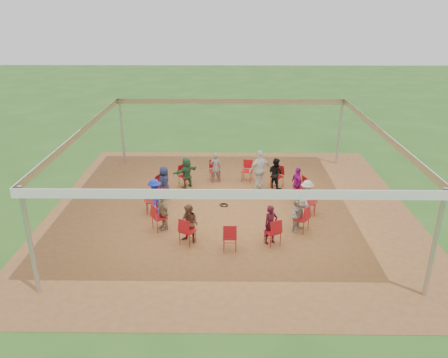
{
  "coord_description": "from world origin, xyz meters",
  "views": [
    {
      "loc": [
        -0.07,
        -14.39,
        6.99
      ],
      "look_at": [
        -0.24,
        0.3,
        1.07
      ],
      "focal_mm": 35.0,
      "sensor_mm": 36.0,
      "label": 1
    }
  ],
  "objects_px": {
    "chair_6": "(162,187)",
    "chair_10": "(230,237)",
    "person_seated_1": "(297,183)",
    "standing_person": "(260,170)",
    "person_seated_9": "(271,225)",
    "person_seated_8": "(190,224)",
    "chair_5": "(185,176)",
    "chair_4": "(215,171)",
    "person_seated_4": "(187,173)",
    "chair_12": "(301,219)",
    "chair_11": "(273,232)",
    "person_seated_7": "(163,211)",
    "person_seated_6": "(155,196)",
    "person_seated_10": "(298,213)",
    "chair_1": "(300,188)",
    "person_seated_2": "(275,173)",
    "person_seated_0": "(307,197)",
    "chair_2": "(277,177)",
    "person_seated_5": "(165,182)",
    "laptop": "(302,198)",
    "chair_0": "(310,203)",
    "chair_7": "(152,201)",
    "chair_3": "(247,171)",
    "cable_coil": "(224,205)",
    "chair_9": "(188,231)",
    "chair_8": "(160,217)",
    "person_seated_3": "(215,168)"
  },
  "relations": [
    {
      "from": "chair_12",
      "to": "person_seated_9",
      "type": "bearing_deg",
      "value": 161.12
    },
    {
      "from": "person_seated_3",
      "to": "cable_coil",
      "type": "distance_m",
      "value": 2.46
    },
    {
      "from": "person_seated_8",
      "to": "chair_5",
      "type": "bearing_deg",
      "value": 125.47
    },
    {
      "from": "chair_1",
      "to": "person_seated_9",
      "type": "height_order",
      "value": "person_seated_9"
    },
    {
      "from": "person_seated_5",
      "to": "standing_person",
      "type": "relative_size",
      "value": 0.77
    },
    {
      "from": "chair_6",
      "to": "chair_10",
      "type": "relative_size",
      "value": 1.0
    },
    {
      "from": "person_seated_9",
      "to": "chair_6",
      "type": "bearing_deg",
      "value": 111.24
    },
    {
      "from": "person_seated_8",
      "to": "person_seated_10",
      "type": "bearing_deg",
      "value": 41.54
    },
    {
      "from": "person_seated_9",
      "to": "chair_4",
      "type": "bearing_deg",
      "value": 82.93
    },
    {
      "from": "chair_12",
      "to": "chair_11",
      "type": "bearing_deg",
      "value": 166.15
    },
    {
      "from": "chair_9",
      "to": "person_seated_3",
      "type": "relative_size",
      "value": 0.71
    },
    {
      "from": "person_seated_7",
      "to": "person_seated_6",
      "type": "bearing_deg",
      "value": 166.15
    },
    {
      "from": "chair_3",
      "to": "person_seated_9",
      "type": "relative_size",
      "value": 0.71
    },
    {
      "from": "chair_11",
      "to": "person_seated_9",
      "type": "bearing_deg",
      "value": 90.0
    },
    {
      "from": "chair_6",
      "to": "chair_10",
      "type": "distance_m",
      "value": 4.65
    },
    {
      "from": "person_seated_9",
      "to": "person_seated_1",
      "type": "bearing_deg",
      "value": 41.54
    },
    {
      "from": "chair_5",
      "to": "chair_7",
      "type": "relative_size",
      "value": 1.0
    },
    {
      "from": "person_seated_10",
      "to": "chair_7",
      "type": "bearing_deg",
      "value": 111.24
    },
    {
      "from": "person_seated_10",
      "to": "person_seated_1",
      "type": "bearing_deg",
      "value": 27.69
    },
    {
      "from": "chair_1",
      "to": "person_seated_7",
      "type": "bearing_deg",
      "value": 96.77
    },
    {
      "from": "chair_3",
      "to": "chair_8",
      "type": "height_order",
      "value": "same"
    },
    {
      "from": "chair_3",
      "to": "chair_7",
      "type": "height_order",
      "value": "same"
    },
    {
      "from": "chair_8",
      "to": "person_seated_7",
      "type": "height_order",
      "value": "person_seated_7"
    },
    {
      "from": "person_seated_4",
      "to": "chair_11",
      "type": "bearing_deg",
      "value": 82.93
    },
    {
      "from": "person_seated_1",
      "to": "standing_person",
      "type": "height_order",
      "value": "standing_person"
    },
    {
      "from": "chair_4",
      "to": "person_seated_4",
      "type": "relative_size",
      "value": 0.71
    },
    {
      "from": "chair_8",
      "to": "chair_11",
      "type": "xyz_separation_m",
      "value": [
        3.63,
        -0.93,
        0.0
      ]
    },
    {
      "from": "chair_6",
      "to": "person_seated_0",
      "type": "xyz_separation_m",
      "value": [
        5.32,
        -1.37,
        0.19
      ]
    },
    {
      "from": "chair_4",
      "to": "chair_5",
      "type": "height_order",
      "value": "same"
    },
    {
      "from": "person_seated_6",
      "to": "cable_coil",
      "type": "distance_m",
      "value": 2.6
    },
    {
      "from": "chair_3",
      "to": "cable_coil",
      "type": "bearing_deg",
      "value": 83.43
    },
    {
      "from": "person_seated_7",
      "to": "chair_3",
      "type": "bearing_deg",
      "value": 111.24
    },
    {
      "from": "chair_0",
      "to": "laptop",
      "type": "height_order",
      "value": "chair_0"
    },
    {
      "from": "chair_9",
      "to": "chair_11",
      "type": "height_order",
      "value": "same"
    },
    {
      "from": "person_seated_10",
      "to": "chair_1",
      "type": "bearing_deg",
      "value": 25.33
    },
    {
      "from": "person_seated_2",
      "to": "chair_5",
      "type": "bearing_deg",
      "value": 40.14
    },
    {
      "from": "chair_0",
      "to": "chair_11",
      "type": "bearing_deg",
      "value": 152.31
    },
    {
      "from": "person_seated_5",
      "to": "person_seated_2",
      "type": "bearing_deg",
      "value": 124.62
    },
    {
      "from": "chair_10",
      "to": "laptop",
      "type": "distance_m",
      "value": 3.57
    },
    {
      "from": "chair_0",
      "to": "cable_coil",
      "type": "height_order",
      "value": "chair_0"
    },
    {
      "from": "chair_4",
      "to": "person_seated_10",
      "type": "xyz_separation_m",
      "value": [
        2.87,
        -4.31,
        0.19
      ]
    },
    {
      "from": "person_seated_9",
      "to": "chair_10",
      "type": "bearing_deg",
      "value": 171.18
    },
    {
      "from": "chair_2",
      "to": "laptop",
      "type": "bearing_deg",
      "value": 146.56
    },
    {
      "from": "chair_2",
      "to": "chair_7",
      "type": "distance_m",
      "value": 5.28
    },
    {
      "from": "chair_2",
      "to": "person_seated_10",
      "type": "bearing_deg",
      "value": 137.06
    },
    {
      "from": "chair_8",
      "to": "person_seated_3",
      "type": "bearing_deg",
      "value": 123.76
    },
    {
      "from": "chair_2",
      "to": "chair_6",
      "type": "xyz_separation_m",
      "value": [
        -4.53,
        -1.07,
        0.0
      ]
    },
    {
      "from": "person_seated_1",
      "to": "cable_coil",
      "type": "bearing_deg",
      "value": 82.95
    },
    {
      "from": "chair_2",
      "to": "person_seated_0",
      "type": "relative_size",
      "value": 0.71
    },
    {
      "from": "chair_3",
      "to": "chair_9",
      "type": "xyz_separation_m",
      "value": [
        -2.04,
        -5.23,
        0.0
      ]
    }
  ]
}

